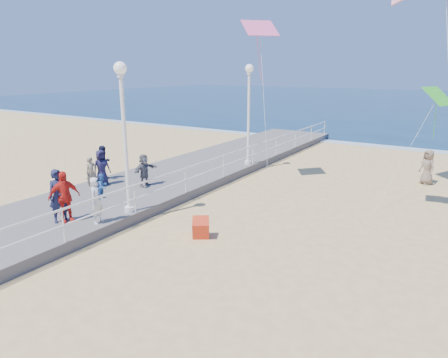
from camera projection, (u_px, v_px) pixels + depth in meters
The scene contains 19 objects.
ground at pixel (259, 257), 12.05m from camera, with size 160.00×160.00×0.00m, color #E2BE76.
ocean at pixel (442, 104), 65.07m from camera, with size 160.00×90.00×0.05m, color #0B2947.
surf_line at pixel (390, 147), 28.77m from camera, with size 160.00×1.20×0.04m, color white.
boardwalk at pixel (91, 206), 15.85m from camera, with size 5.00×44.00×0.40m, color slate.
railing at pixel (134, 191), 14.31m from camera, with size 0.05×42.00×0.55m.
lamp_post_mid at pixel (124, 123), 13.82m from camera, with size 0.44×0.44×5.32m.
lamp_post_far at pixel (249, 104), 21.16m from camera, with size 0.44×0.44×5.32m.
woman_holding_toddler at pixel (97, 200), 13.42m from camera, with size 0.58×0.38×1.60m, color silver.
toddler_held at pixel (103, 186), 13.34m from camera, with size 0.42×0.33×0.87m, color #2F5EB1.
spectator_0 at pixel (59, 196), 13.50m from camera, with size 0.68×0.44×1.85m, color #1C1F3E.
spectator_3 at pixel (64, 197), 13.49m from camera, with size 1.05×0.44×1.79m, color red.
spectator_4 at pixel (102, 167), 17.90m from camera, with size 0.79×0.51×1.61m, color #1F1B3C.
spectator_5 at pixel (144, 170), 17.76m from camera, with size 1.35×0.43×1.45m, color #5E5D62.
spectator_6 at pixel (91, 173), 17.38m from camera, with size 0.51×0.34×1.41m, color gray.
spectator_7 at pixel (104, 163), 18.81m from camera, with size 0.79×0.61×1.62m, color #181B35.
beach_walker_c at pixel (428, 167), 19.44m from camera, with size 0.84×0.55×1.72m, color #7E6957.
box_kite at pixel (201, 229), 13.33m from camera, with size 0.55×0.55×0.60m, color red.
kite_diamond_pink at pixel (260, 28), 17.73m from camera, with size 1.46×1.46×0.02m, color #EE5791.
kite_diamond_green at pixel (438, 96), 18.73m from camera, with size 1.32×1.32×0.02m, color green.
Camera 1 is at (4.96, -9.86, 5.48)m, focal length 32.00 mm.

